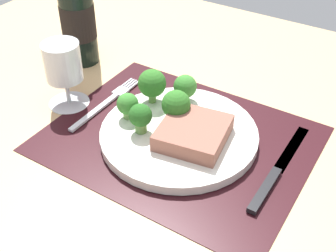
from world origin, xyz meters
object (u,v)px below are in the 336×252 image
object	(u,v)px
steak	(193,133)
fork	(106,103)
knife	(276,172)
wine_bottle	(77,15)
wine_glass	(63,67)
plate	(179,134)

from	to	relation	value
steak	fork	world-z (taller)	steak
steak	knife	distance (cm)	14.23
steak	fork	xyz separation A→B (cm)	(-19.73, 2.11, -2.73)
knife	wine_bottle	distance (cm)	50.75
steak	wine_bottle	world-z (taller)	wine_bottle
wine_glass	wine_bottle	bearing A→B (deg)	121.62
knife	wine_bottle	bearing A→B (deg)	167.44
wine_bottle	wine_glass	world-z (taller)	wine_bottle
steak	fork	bearing A→B (deg)	173.89
plate	fork	size ratio (longest dim) A/B	1.38
steak	plate	bearing A→B (deg)	167.45
plate	fork	distance (cm)	16.70
knife	wine_glass	world-z (taller)	wine_glass
wine_glass	plate	bearing A→B (deg)	4.58
steak	wine_glass	xyz separation A→B (cm)	(-26.03, -1.15, 4.65)
wine_bottle	wine_glass	distance (cm)	16.39
fork	wine_bottle	world-z (taller)	wine_bottle
plate	wine_bottle	size ratio (longest dim) A/B	0.94
plate	steak	distance (cm)	3.86
wine_bottle	wine_glass	xyz separation A→B (cm)	(8.49, -13.78, -2.60)
steak	knife	bearing A→B (deg)	5.01
plate	steak	xyz separation A→B (cm)	(3.10, -0.69, 2.18)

